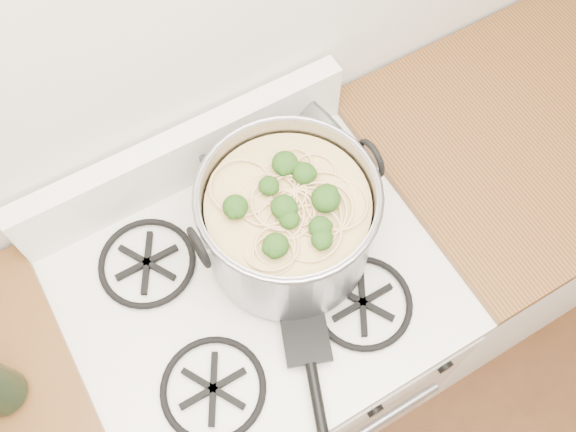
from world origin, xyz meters
The scene contains 5 objects.
gas_range centered at (0.00, 1.26, 0.44)m, with size 0.76×0.66×0.92m.
counter_right centered at (0.88, 1.26, 0.46)m, with size 1.00×0.65×0.92m.
stock_pot centered at (0.10, 1.30, 1.03)m, with size 0.38×0.35×0.23m.
spatula centered at (0.03, 1.11, 0.94)m, with size 0.29×0.31×0.02m, color black, non-canonical shape.
glass_bowl centered at (0.17, 1.45, 0.94)m, with size 0.12×0.12×0.03m, color white.
Camera 1 is at (-0.18, 0.82, 2.15)m, focal length 40.00 mm.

